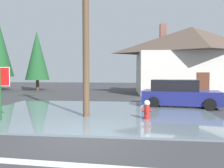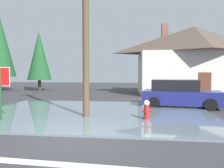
{
  "view_description": "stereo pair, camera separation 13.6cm",
  "coord_description": "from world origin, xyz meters",
  "px_view_note": "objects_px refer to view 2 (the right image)",
  "views": [
    {
      "loc": [
        1.75,
        -6.71,
        1.96
      ],
      "look_at": [
        0.51,
        3.8,
        1.45
      ],
      "focal_mm": 37.48,
      "sensor_mm": 36.0,
      "label": 1
    },
    {
      "loc": [
        1.89,
        -6.69,
        1.96
      ],
      "look_at": [
        0.51,
        3.8,
        1.45
      ],
      "focal_mm": 37.48,
      "sensor_mm": 36.0,
      "label": 2
    }
  ],
  "objects_px": {
    "stop_sign_near": "(0,83)",
    "utility_pole": "(86,7)",
    "fire_hydrant": "(147,111)",
    "house": "(193,59)",
    "parked_car": "(180,94)",
    "pine_tree_mid_left": "(39,56)"
  },
  "relations": [
    {
      "from": "fire_hydrant",
      "to": "parked_car",
      "type": "bearing_deg",
      "value": 64.57
    },
    {
      "from": "fire_hydrant",
      "to": "house",
      "type": "relative_size",
      "value": 0.07
    },
    {
      "from": "stop_sign_near",
      "to": "parked_car",
      "type": "height_order",
      "value": "stop_sign_near"
    },
    {
      "from": "fire_hydrant",
      "to": "pine_tree_mid_left",
      "type": "distance_m",
      "value": 19.53
    },
    {
      "from": "fire_hydrant",
      "to": "utility_pole",
      "type": "height_order",
      "value": "utility_pole"
    },
    {
      "from": "stop_sign_near",
      "to": "house",
      "type": "relative_size",
      "value": 0.19
    },
    {
      "from": "house",
      "to": "utility_pole",
      "type": "bearing_deg",
      "value": -118.88
    },
    {
      "from": "parked_car",
      "to": "fire_hydrant",
      "type": "bearing_deg",
      "value": -115.43
    },
    {
      "from": "stop_sign_near",
      "to": "fire_hydrant",
      "type": "bearing_deg",
      "value": 9.51
    },
    {
      "from": "house",
      "to": "parked_car",
      "type": "height_order",
      "value": "house"
    },
    {
      "from": "fire_hydrant",
      "to": "parked_car",
      "type": "xyz_separation_m",
      "value": [
        1.94,
        4.07,
        0.34
      ]
    },
    {
      "from": "fire_hydrant",
      "to": "utility_pole",
      "type": "distance_m",
      "value": 5.07
    },
    {
      "from": "parked_car",
      "to": "pine_tree_mid_left",
      "type": "xyz_separation_m",
      "value": [
        -13.58,
        11.22,
        3.12
      ]
    },
    {
      "from": "stop_sign_near",
      "to": "pine_tree_mid_left",
      "type": "height_order",
      "value": "pine_tree_mid_left"
    },
    {
      "from": "utility_pole",
      "to": "pine_tree_mid_left",
      "type": "relative_size",
      "value": 1.39
    },
    {
      "from": "utility_pole",
      "to": "pine_tree_mid_left",
      "type": "bearing_deg",
      "value": 120.99
    },
    {
      "from": "stop_sign_near",
      "to": "utility_pole",
      "type": "xyz_separation_m",
      "value": [
        3.2,
        1.2,
        3.21
      ]
    },
    {
      "from": "stop_sign_near",
      "to": "utility_pole",
      "type": "relative_size",
      "value": 0.24
    },
    {
      "from": "stop_sign_near",
      "to": "utility_pole",
      "type": "distance_m",
      "value": 4.69
    },
    {
      "from": "house",
      "to": "pine_tree_mid_left",
      "type": "relative_size",
      "value": 1.71
    },
    {
      "from": "house",
      "to": "pine_tree_mid_left",
      "type": "height_order",
      "value": "house"
    },
    {
      "from": "pine_tree_mid_left",
      "to": "utility_pole",
      "type": "bearing_deg",
      "value": -59.01
    }
  ]
}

